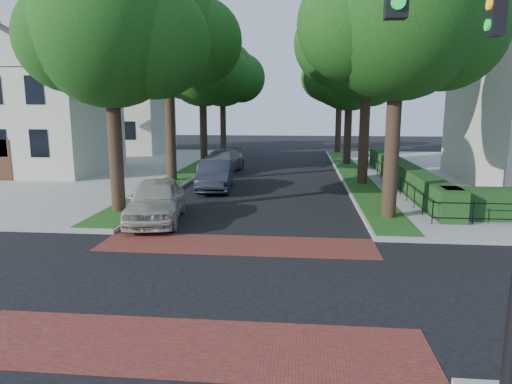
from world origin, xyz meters
TOP-DOWN VIEW (x-y plane):
  - ground at (0.00, 0.00)m, footprint 120.00×120.00m
  - crosswalk_far at (0.00, 3.20)m, footprint 9.00×2.20m
  - crosswalk_near at (0.00, -3.20)m, footprint 9.00×2.20m
  - grass_strip_ne at (5.40, 19.10)m, footprint 1.60×29.80m
  - grass_strip_nw at (-5.40, 19.10)m, footprint 1.60×29.80m
  - tree_right_near at (5.60, 7.24)m, footprint 7.75×6.67m
  - tree_right_mid at (5.61, 15.25)m, footprint 8.25×7.09m
  - tree_right_far at (5.60, 24.22)m, footprint 7.25×6.23m
  - tree_right_back at (5.60, 33.23)m, footprint 7.50×6.45m
  - tree_left_near at (-5.40, 7.23)m, footprint 7.50×6.45m
  - tree_left_mid at (-5.39, 15.24)m, footprint 8.00×6.88m
  - tree_left_far at (-5.40, 24.22)m, footprint 7.00×6.02m
  - tree_left_back at (-5.40, 33.24)m, footprint 7.75×6.66m
  - hedge_main_road at (7.70, 15.00)m, footprint 1.00×18.00m
  - fence_main_road at (6.90, 15.00)m, footprint 0.06×18.00m
  - house_left_near at (-15.49, 17.99)m, footprint 10.00×9.00m
  - house_left_far at (-15.49, 31.99)m, footprint 10.00×9.00m
  - parked_car_front at (-3.58, 6.03)m, footprint 2.71×5.15m
  - parked_car_middle at (-2.54, 13.01)m, footprint 2.08×4.93m
  - parked_car_rear at (-3.31, 19.55)m, footprint 2.91×5.50m

SIDE VIEW (x-z plane):
  - ground at x=0.00m, z-range 0.00..0.00m
  - crosswalk_far at x=0.00m, z-range 0.00..0.01m
  - crosswalk_near at x=0.00m, z-range 0.00..0.01m
  - grass_strip_ne at x=5.40m, z-range 0.15..0.17m
  - grass_strip_nw at x=-5.40m, z-range 0.15..0.17m
  - fence_main_road at x=6.90m, z-range 0.15..1.05m
  - hedge_main_road at x=7.70m, z-range 0.15..1.35m
  - parked_car_rear at x=-3.31m, z-range 0.00..1.52m
  - parked_car_middle at x=-2.54m, z-range 0.00..1.58m
  - parked_car_front at x=-3.58m, z-range 0.00..1.67m
  - house_left_near at x=-15.49m, z-range -0.03..10.11m
  - house_left_far at x=-15.49m, z-range -0.03..10.11m
  - tree_right_far at x=5.60m, z-range 2.04..11.78m
  - tree_left_far at x=-5.40m, z-range 2.19..12.05m
  - tree_right_back at x=5.60m, z-range 2.17..12.37m
  - tree_left_near at x=-5.40m, z-range 2.17..12.37m
  - tree_left_back at x=-5.40m, z-range 2.19..12.63m
  - tree_right_near at x=5.60m, z-range 2.30..12.96m
  - tree_right_mid at x=5.61m, z-range 2.38..13.60m
  - tree_left_mid at x=-5.39m, z-range 2.60..14.08m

